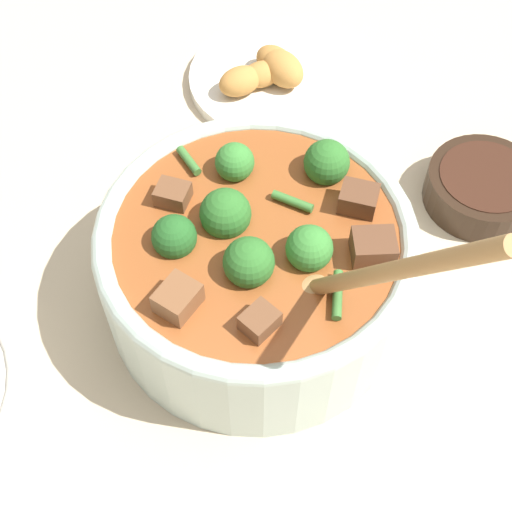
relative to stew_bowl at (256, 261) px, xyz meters
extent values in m
plane|color=#C6B293|center=(0.00, 0.00, -0.06)|extent=(4.00, 4.00, 0.00)
cylinder|color=#B2C6BC|center=(0.00, 0.00, -0.01)|extent=(0.25, 0.25, 0.09)
torus|color=#B2C6BC|center=(0.00, 0.00, 0.03)|extent=(0.25, 0.25, 0.02)
cylinder|color=brown|center=(0.00, 0.00, 0.00)|extent=(0.23, 0.23, 0.06)
sphere|color=#387F33|center=(-0.03, 0.03, 0.05)|extent=(0.04, 0.04, 0.04)
cylinder|color=#6B9956|center=(-0.03, 0.03, 0.02)|extent=(0.01, 0.01, 0.02)
sphere|color=#387F33|center=(-0.01, -0.06, 0.05)|extent=(0.03, 0.03, 0.03)
cylinder|color=#6B9956|center=(-0.01, -0.06, 0.02)|extent=(0.01, 0.01, 0.01)
sphere|color=#2D6B28|center=(0.02, -0.02, 0.04)|extent=(0.04, 0.04, 0.04)
cylinder|color=#6B9956|center=(0.02, -0.02, 0.02)|extent=(0.01, 0.01, 0.02)
sphere|color=#2D6B28|center=(0.02, 0.03, 0.05)|extent=(0.04, 0.04, 0.04)
cylinder|color=#6B9956|center=(0.02, 0.03, 0.02)|extent=(0.01, 0.01, 0.02)
sphere|color=#235B23|center=(0.06, -0.02, 0.04)|extent=(0.03, 0.03, 0.03)
cylinder|color=#6B9956|center=(0.06, -0.02, 0.02)|extent=(0.01, 0.01, 0.02)
sphere|color=#2D6B28|center=(-0.08, -0.03, 0.05)|extent=(0.04, 0.04, 0.04)
cylinder|color=#6B9956|center=(-0.08, -0.03, 0.02)|extent=(0.01, 0.01, 0.02)
cube|color=brown|center=(0.08, 0.03, 0.04)|extent=(0.04, 0.04, 0.02)
cube|color=brown|center=(-0.07, 0.05, 0.04)|extent=(0.04, 0.04, 0.02)
cube|color=brown|center=(-0.08, 0.01, 0.04)|extent=(0.04, 0.04, 0.02)
cube|color=brown|center=(0.04, -0.06, 0.04)|extent=(0.03, 0.03, 0.02)
cube|color=brown|center=(0.03, 0.07, 0.04)|extent=(0.03, 0.03, 0.02)
cylinder|color=#3D7533|center=(-0.04, -0.01, 0.04)|extent=(0.03, 0.03, 0.01)
cylinder|color=#3D7533|center=(-0.03, 0.08, 0.04)|extent=(0.03, 0.04, 0.01)
cylinder|color=#3D7533|center=(0.02, -0.09, 0.04)|extent=(0.01, 0.03, 0.01)
ellipsoid|color=#A87A47|center=(-0.02, 0.06, 0.03)|extent=(0.04, 0.03, 0.01)
cylinder|color=#A87A47|center=(-0.04, 0.11, 0.12)|extent=(0.05, 0.12, 0.17)
cylinder|color=black|center=(-0.24, -0.01, -0.04)|extent=(0.11, 0.11, 0.03)
cylinder|color=#381E14|center=(-0.24, -0.01, -0.03)|extent=(0.09, 0.09, 0.01)
cylinder|color=silver|center=(-0.13, -0.24, -0.05)|extent=(0.18, 0.18, 0.01)
ellipsoid|color=#BC7F3D|center=(-0.09, -0.23, -0.03)|extent=(0.05, 0.03, 0.03)
ellipsoid|color=#BC7F3D|center=(-0.11, -0.23, -0.03)|extent=(0.04, 0.03, 0.03)
ellipsoid|color=#BC7F3D|center=(-0.14, -0.23, -0.03)|extent=(0.05, 0.06, 0.03)
ellipsoid|color=#BC7F3D|center=(-0.13, -0.24, -0.03)|extent=(0.05, 0.06, 0.03)
camera|label=1|loc=(0.14, 0.29, 0.47)|focal=50.00mm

